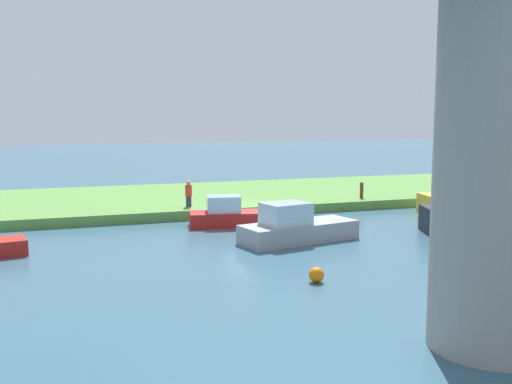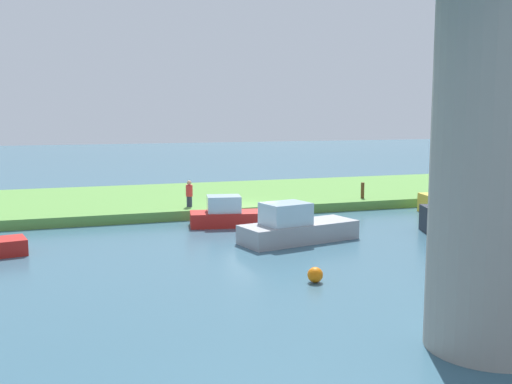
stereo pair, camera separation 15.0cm
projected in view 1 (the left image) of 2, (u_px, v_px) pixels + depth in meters
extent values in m
plane|color=#386075|center=(249.00, 217.00, 31.00)|extent=(160.00, 160.00, 0.00)
cube|color=#5B9342|center=(218.00, 197.00, 36.59)|extent=(80.00, 12.00, 0.50)
cylinder|color=#9E998E|center=(499.00, 160.00, 13.17)|extent=(2.85, 2.85, 8.67)
cylinder|color=#2D334C|center=(189.00, 202.00, 31.20)|extent=(0.29, 0.29, 0.55)
cylinder|color=red|center=(189.00, 191.00, 31.12)|extent=(0.39, 0.39, 0.60)
sphere|color=tan|center=(188.00, 183.00, 31.07)|extent=(0.24, 0.24, 0.24)
cylinder|color=brown|center=(362.00, 190.00, 34.33)|extent=(0.20, 0.20, 0.92)
cube|color=gold|center=(494.00, 204.00, 32.22)|extent=(8.08, 3.90, 1.03)
cube|color=#33383D|center=(502.00, 181.00, 32.13)|extent=(6.51, 3.38, 1.38)
cylinder|color=black|center=(469.00, 155.00, 31.63)|extent=(0.43, 0.43, 1.55)
cube|color=#D84C2D|center=(459.00, 188.00, 31.78)|extent=(1.63, 1.77, 0.78)
cube|color=#99999E|center=(299.00, 232.00, 25.08)|extent=(5.37, 2.86, 0.79)
cube|color=silver|center=(286.00, 214.00, 24.62)|extent=(2.10, 1.81, 0.91)
cylinder|color=black|center=(491.00, 153.00, 25.98)|extent=(0.49, 0.49, 1.77)
cube|color=#D84C2D|center=(475.00, 199.00, 26.23)|extent=(2.04, 2.17, 0.88)
cube|color=red|center=(236.00, 219.00, 28.60)|extent=(4.59, 2.33, 0.68)
cube|color=silver|center=(223.00, 204.00, 28.42)|extent=(1.78, 1.51, 0.78)
sphere|color=orange|center=(316.00, 275.00, 18.95)|extent=(0.50, 0.50, 0.50)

